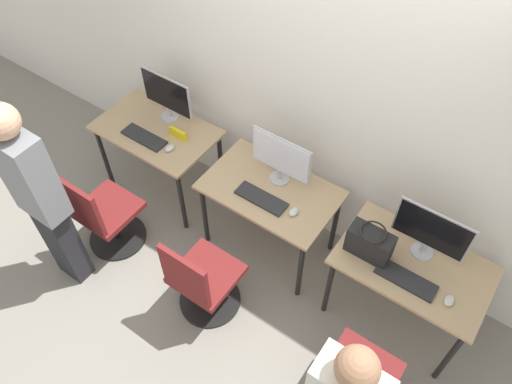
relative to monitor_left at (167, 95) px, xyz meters
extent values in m
plane|color=gray|center=(1.15, -0.50, -0.95)|extent=(20.00, 20.00, 0.00)
cube|color=silver|center=(1.15, 0.26, 0.45)|extent=(12.00, 0.05, 2.80)
cube|color=tan|center=(0.00, -0.18, -0.24)|extent=(1.01, 0.63, 0.02)
cylinder|color=black|center=(-0.45, -0.45, -0.60)|extent=(0.04, 0.04, 0.70)
cylinder|color=black|center=(0.45, -0.45, -0.60)|extent=(0.04, 0.04, 0.70)
cylinder|color=black|center=(-0.45, 0.08, -0.60)|extent=(0.04, 0.04, 0.70)
cylinder|color=black|center=(0.45, 0.08, -0.60)|extent=(0.04, 0.04, 0.70)
cylinder|color=#B2B2B7|center=(0.00, 0.00, -0.22)|extent=(0.15, 0.15, 0.01)
cylinder|color=#B2B2B7|center=(0.00, 0.00, -0.17)|extent=(0.04, 0.04, 0.09)
cube|color=#B2B2B7|center=(0.00, 0.00, 0.02)|extent=(0.50, 0.01, 0.33)
cube|color=black|center=(0.00, -0.01, 0.02)|extent=(0.47, 0.01, 0.30)
cube|color=#262628|center=(0.00, -0.32, -0.22)|extent=(0.40, 0.14, 0.02)
ellipsoid|color=silver|center=(0.26, -0.30, -0.21)|extent=(0.06, 0.09, 0.03)
cylinder|color=black|center=(0.05, -0.88, -0.94)|extent=(0.48, 0.48, 0.03)
cylinder|color=black|center=(0.05, -0.88, -0.75)|extent=(0.04, 0.04, 0.35)
cube|color=maroon|center=(0.05, -0.88, -0.55)|extent=(0.44, 0.44, 0.05)
cube|color=maroon|center=(0.05, -1.08, -0.30)|extent=(0.40, 0.04, 0.44)
cube|color=#232328|center=(0.00, -1.30, -0.55)|extent=(0.25, 0.16, 0.81)
cube|color=slate|center=(0.00, -1.30, 0.21)|extent=(0.36, 0.20, 0.70)
sphere|color=tan|center=(0.00, -1.30, 0.67)|extent=(0.23, 0.23, 0.23)
cube|color=tan|center=(1.15, -0.18, -0.24)|extent=(1.01, 0.63, 0.02)
cylinder|color=black|center=(0.70, -0.45, -0.60)|extent=(0.04, 0.04, 0.70)
cylinder|color=black|center=(1.60, -0.45, -0.60)|extent=(0.04, 0.04, 0.70)
cylinder|color=black|center=(0.70, 0.08, -0.60)|extent=(0.04, 0.04, 0.70)
cylinder|color=black|center=(1.60, 0.08, -0.60)|extent=(0.04, 0.04, 0.70)
cylinder|color=#B2B2B7|center=(1.15, -0.06, -0.22)|extent=(0.15, 0.15, 0.01)
cylinder|color=#B2B2B7|center=(1.15, -0.06, -0.17)|extent=(0.04, 0.04, 0.09)
cube|color=#B2B2B7|center=(1.15, -0.05, 0.02)|extent=(0.50, 0.01, 0.33)
cube|color=silver|center=(1.15, -0.06, 0.02)|extent=(0.47, 0.01, 0.30)
cube|color=#262628|center=(1.15, -0.30, -0.22)|extent=(0.40, 0.14, 0.02)
ellipsoid|color=silver|center=(1.41, -0.28, -0.21)|extent=(0.06, 0.09, 0.03)
cylinder|color=black|center=(1.07, -0.89, -0.94)|extent=(0.48, 0.48, 0.03)
cylinder|color=black|center=(1.07, -0.89, -0.75)|extent=(0.04, 0.04, 0.35)
cube|color=maroon|center=(1.07, -0.89, -0.55)|extent=(0.44, 0.44, 0.05)
cube|color=maroon|center=(1.07, -1.10, -0.30)|extent=(0.40, 0.04, 0.44)
cube|color=tan|center=(2.30, -0.18, -0.24)|extent=(1.01, 0.63, 0.02)
cylinder|color=black|center=(1.85, -0.45, -0.60)|extent=(0.04, 0.04, 0.70)
cylinder|color=black|center=(2.75, -0.45, -0.60)|extent=(0.04, 0.04, 0.70)
cylinder|color=black|center=(1.85, 0.08, -0.60)|extent=(0.04, 0.04, 0.70)
cylinder|color=black|center=(2.75, 0.08, -0.60)|extent=(0.04, 0.04, 0.70)
cylinder|color=#B2B2B7|center=(2.30, -0.06, -0.22)|extent=(0.15, 0.15, 0.01)
cylinder|color=#B2B2B7|center=(2.30, -0.06, -0.17)|extent=(0.04, 0.04, 0.09)
cube|color=#B2B2B7|center=(2.30, -0.06, 0.02)|extent=(0.50, 0.01, 0.33)
cube|color=black|center=(2.30, -0.07, 0.02)|extent=(0.47, 0.01, 0.30)
cube|color=#262628|center=(2.30, -0.33, -0.22)|extent=(0.40, 0.14, 0.02)
ellipsoid|color=silver|center=(2.58, -0.32, -0.21)|extent=(0.06, 0.09, 0.03)
cube|color=maroon|center=(2.33, -0.91, -0.55)|extent=(0.44, 0.44, 0.05)
sphere|color=#9E7051|center=(2.34, -1.33, 0.50)|extent=(0.20, 0.20, 0.20)
cube|color=black|center=(2.00, -0.28, -0.12)|extent=(0.30, 0.14, 0.22)
torus|color=black|center=(2.00, -0.28, 0.01)|extent=(0.18, 0.18, 0.01)
cube|color=yellow|center=(0.22, -0.15, -0.19)|extent=(0.16, 0.03, 0.08)
camera|label=1|loc=(2.44, -2.22, 2.61)|focal=35.00mm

